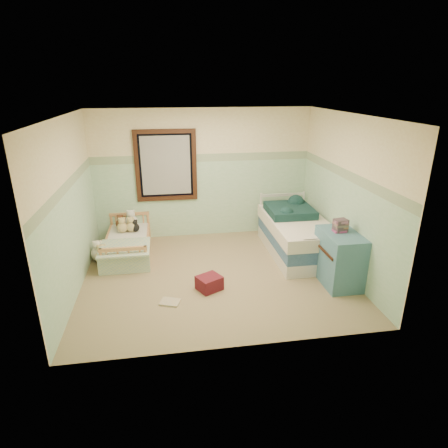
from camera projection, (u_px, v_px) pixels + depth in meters
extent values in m
cube|color=#957E53|center=(216.00, 275.00, 6.12)|extent=(4.20, 3.60, 0.02)
cube|color=white|center=(214.00, 114.00, 5.23)|extent=(4.20, 3.60, 0.02)
cube|color=beige|center=(203.00, 174.00, 7.34)|extent=(4.20, 0.04, 2.50)
cube|color=beige|center=(238.00, 250.00, 4.01)|extent=(4.20, 0.04, 2.50)
cube|color=beige|center=(69.00, 208.00, 5.36)|extent=(0.04, 3.60, 2.50)
cube|color=beige|center=(346.00, 195.00, 5.98)|extent=(0.04, 3.60, 2.50)
cube|color=#92C298|center=(203.00, 199.00, 7.50)|extent=(4.20, 0.01, 1.50)
cube|color=#517F58|center=(202.00, 158.00, 7.21)|extent=(4.20, 0.01, 0.15)
cube|color=black|center=(166.00, 166.00, 7.13)|extent=(1.16, 0.06, 1.36)
cube|color=#B8B8B7|center=(166.00, 166.00, 7.14)|extent=(0.92, 0.01, 1.12)
cube|color=#AC7A51|center=(128.00, 249.00, 6.83)|extent=(0.76, 1.53, 0.20)
cube|color=white|center=(127.00, 241.00, 6.78)|extent=(0.70, 1.46, 0.12)
cube|color=#73A0B5|center=(125.00, 248.00, 6.31)|extent=(0.83, 0.76, 0.03)
sphere|color=brown|center=(121.00, 224.00, 7.16)|extent=(0.18, 0.18, 0.18)
sphere|color=silver|center=(131.00, 222.00, 7.18)|extent=(0.24, 0.24, 0.24)
sphere|color=#D2BA7D|center=(122.00, 227.00, 6.97)|extent=(0.20, 0.20, 0.20)
sphere|color=black|center=(135.00, 228.00, 7.01)|extent=(0.16, 0.16, 0.16)
sphere|color=white|center=(99.00, 254.00, 6.57)|extent=(0.25, 0.25, 0.25)
sphere|color=#D2BA7D|center=(103.00, 257.00, 6.44)|extent=(0.24, 0.24, 0.24)
cube|color=silver|center=(295.00, 248.00, 6.86)|extent=(0.94, 1.87, 0.22)
cube|color=navy|center=(296.00, 236.00, 6.78)|extent=(0.94, 1.87, 0.22)
cube|color=white|center=(297.00, 225.00, 6.70)|extent=(0.97, 1.91, 0.22)
cube|color=black|center=(290.00, 210.00, 6.91)|extent=(0.81, 0.85, 0.14)
cube|color=teal|center=(339.00, 258.00, 5.75)|extent=(0.51, 0.82, 0.82)
cube|color=brown|center=(340.00, 225.00, 5.64)|extent=(0.21, 0.18, 0.19)
cube|color=#A12034|center=(209.00, 283.00, 5.65)|extent=(0.44, 0.42, 0.21)
cube|color=#FD9C30|center=(170.00, 302.00, 5.33)|extent=(0.33, 0.29, 0.02)
sphere|color=silver|center=(134.00, 225.00, 7.11)|extent=(0.16, 0.16, 0.16)
sphere|color=silver|center=(134.00, 225.00, 7.16)|extent=(0.15, 0.15, 0.15)
sphere|color=#D2BA7D|center=(131.00, 227.00, 7.00)|extent=(0.19, 0.19, 0.19)
sphere|color=silver|center=(134.00, 227.00, 7.05)|extent=(0.16, 0.16, 0.16)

